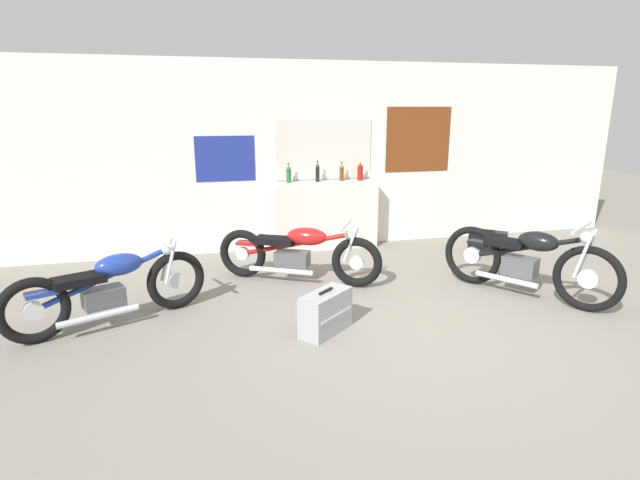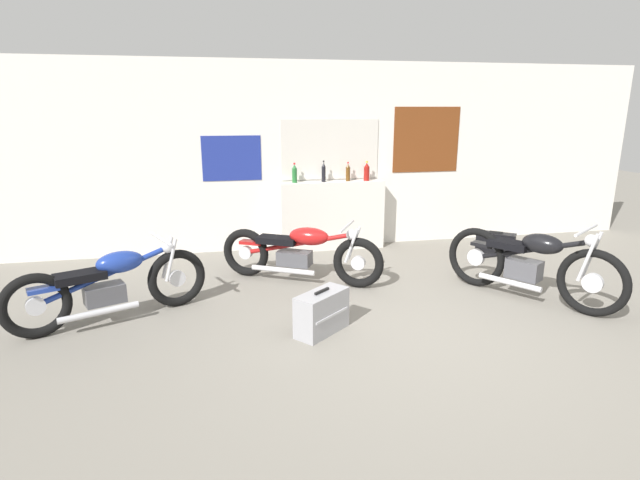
{
  "view_description": "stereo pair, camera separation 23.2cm",
  "coord_description": "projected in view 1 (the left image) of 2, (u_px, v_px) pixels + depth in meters",
  "views": [
    {
      "loc": [
        -2.07,
        -4.09,
        2.13
      ],
      "look_at": [
        -0.76,
        1.11,
        0.7
      ],
      "focal_mm": 28.0,
      "sensor_mm": 36.0,
      "label": 1
    },
    {
      "loc": [
        -1.84,
        -4.14,
        2.13
      ],
      "look_at": [
        -0.76,
        1.11,
        0.7
      ],
      "focal_mm": 28.0,
      "sensor_mm": 36.0,
      "label": 2
    }
  ],
  "objects": [
    {
      "name": "ground_plane",
      "position": [
        423.0,
        333.0,
        4.87
      ],
      "size": [
        24.0,
        24.0,
        0.0
      ],
      "primitive_type": "plane",
      "color": "gray"
    },
    {
      "name": "wall_back",
      "position": [
        333.0,
        156.0,
        7.65
      ],
      "size": [
        10.0,
        0.07,
        2.8
      ],
      "color": "silver",
      "rests_on": "ground_plane"
    },
    {
      "name": "sill_counter",
      "position": [
        326.0,
        215.0,
        7.67
      ],
      "size": [
        1.6,
        0.28,
        1.05
      ],
      "color": "silver",
      "rests_on": "ground_plane"
    },
    {
      "name": "bottle_leftmost",
      "position": [
        289.0,
        174.0,
        7.37
      ],
      "size": [
        0.07,
        0.07,
        0.29
      ],
      "color": "#23662D",
      "rests_on": "sill_counter"
    },
    {
      "name": "bottle_left_center",
      "position": [
        318.0,
        172.0,
        7.46
      ],
      "size": [
        0.06,
        0.06,
        0.32
      ],
      "color": "black",
      "rests_on": "sill_counter"
    },
    {
      "name": "bottle_center",
      "position": [
        342.0,
        172.0,
        7.57
      ],
      "size": [
        0.06,
        0.06,
        0.29
      ],
      "color": "#5B3814",
      "rests_on": "sill_counter"
    },
    {
      "name": "bottle_right_center",
      "position": [
        360.0,
        172.0,
        7.61
      ],
      "size": [
        0.09,
        0.09,
        0.3
      ],
      "color": "maroon",
      "rests_on": "sill_counter"
    },
    {
      "name": "motorcycle_blue",
      "position": [
        110.0,
        287.0,
        4.97
      ],
      "size": [
        1.88,
        0.97,
        0.8
      ],
      "color": "black",
      "rests_on": "ground_plane"
    },
    {
      "name": "motorcycle_black",
      "position": [
        526.0,
        260.0,
        5.71
      ],
      "size": [
        1.21,
        1.74,
        0.92
      ],
      "color": "black",
      "rests_on": "ground_plane"
    },
    {
      "name": "motorcycle_red",
      "position": [
        298.0,
        252.0,
        6.21
      ],
      "size": [
        1.9,
        1.13,
        0.77
      ],
      "color": "black",
      "rests_on": "ground_plane"
    },
    {
      "name": "hard_case_black",
      "position": [
        488.0,
        242.0,
        7.53
      ],
      "size": [
        0.55,
        0.5,
        0.35
      ],
      "color": "black",
      "rests_on": "ground_plane"
    },
    {
      "name": "hard_case_silver",
      "position": [
        326.0,
        312.0,
        4.84
      ],
      "size": [
        0.6,
        0.56,
        0.44
      ],
      "color": "#9E9EA3",
      "rests_on": "ground_plane"
    }
  ]
}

